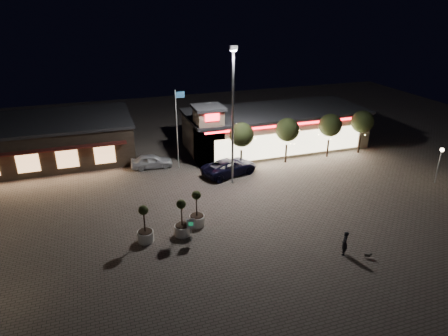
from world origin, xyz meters
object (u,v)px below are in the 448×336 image
object	(u,v)px
planter_left	(145,230)
valet_sign	(191,226)
pickup_truck	(230,167)
white_sedan	(152,161)
planter_mid	(182,224)
pedestrian	(345,243)

from	to	relation	value
planter_left	valet_sign	bearing A→B (deg)	-17.62
pickup_truck	white_sedan	bearing A→B (deg)	44.19
pickup_truck	white_sedan	world-z (taller)	pickup_truck
planter_mid	valet_sign	bearing A→B (deg)	-66.85
pedestrian	valet_sign	size ratio (longest dim) A/B	0.96
pedestrian	planter_left	xyz separation A→B (m)	(-12.47, 5.78, 0.02)
pedestrian	valet_sign	xyz separation A→B (m)	(-9.39, 4.80, 0.39)
pedestrian	planter_mid	size ratio (longest dim) A/B	0.60
planter_left	planter_mid	bearing A→B (deg)	-0.14
pickup_truck	planter_mid	bearing A→B (deg)	127.57
pickup_truck	planter_mid	distance (m)	11.43
planter_mid	valet_sign	size ratio (longest dim) A/B	1.61
pickup_truck	valet_sign	size ratio (longest dim) A/B	3.14
planter_left	valet_sign	xyz separation A→B (m)	(3.08, -0.98, 0.37)
pickup_truck	pedestrian	bearing A→B (deg)	175.53
planter_mid	planter_left	bearing A→B (deg)	179.86
white_sedan	planter_left	bearing A→B (deg)	173.38
planter_mid	white_sedan	bearing A→B (deg)	90.70
pedestrian	valet_sign	bearing A→B (deg)	-84.22
planter_left	valet_sign	size ratio (longest dim) A/B	1.60
white_sedan	valet_sign	bearing A→B (deg)	-173.56
valet_sign	white_sedan	bearing A→B (deg)	92.33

